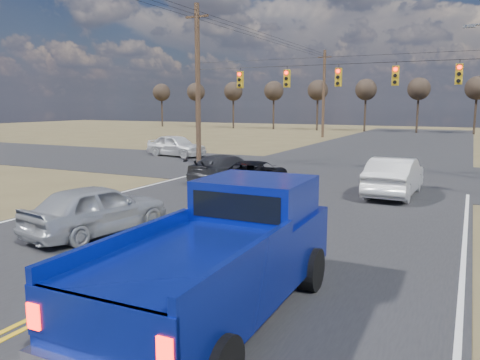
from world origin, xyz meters
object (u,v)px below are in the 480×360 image
at_px(white_car_queue, 394,176).
at_px(cross_car_west, 176,146).
at_px(silver_suv, 97,209).
at_px(dgrey_car_queue, 227,168).
at_px(pickup_truck, 224,256).
at_px(black_suv, 253,176).

height_order(white_car_queue, cross_car_west, white_car_queue).
height_order(silver_suv, dgrey_car_queue, silver_suv).
height_order(pickup_truck, silver_suv, pickup_truck).
distance_m(white_car_queue, dgrey_car_queue, 8.06).
relative_size(silver_suv, white_car_queue, 0.90).
bearing_deg(cross_car_west, white_car_queue, -107.89).
distance_m(pickup_truck, silver_suv, 6.80).
bearing_deg(black_suv, white_car_queue, -171.27).
bearing_deg(cross_car_west, silver_suv, -143.29).
bearing_deg(dgrey_car_queue, pickup_truck, 127.69).
distance_m(dgrey_car_queue, cross_car_west, 12.19).
xyz_separation_m(pickup_truck, white_car_queue, (1.04, 13.29, -0.32)).
xyz_separation_m(pickup_truck, cross_car_west, (-15.77, 21.84, -0.33)).
height_order(black_suv, white_car_queue, white_car_queue).
bearing_deg(white_car_queue, black_suv, 19.13).
bearing_deg(black_suv, pickup_truck, 103.71).
bearing_deg(pickup_truck, dgrey_car_queue, 116.90).
height_order(pickup_truck, dgrey_car_queue, pickup_truck).
bearing_deg(pickup_truck, silver_suv, 151.28).
bearing_deg(silver_suv, dgrey_car_queue, -74.55).
xyz_separation_m(black_suv, cross_car_west, (-11.07, 10.34, 0.11)).
distance_m(black_suv, white_car_queue, 6.02).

